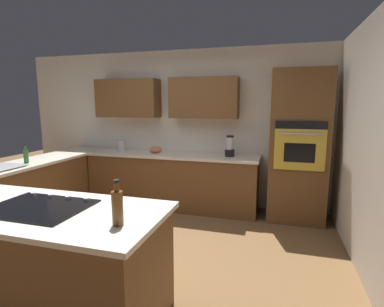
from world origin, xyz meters
The scene contains 16 objects.
ground_plane centered at (0.00, 0.00, 0.00)m, with size 14.00×14.00×0.00m, color brown.
wall_back centered at (0.06, -2.05, 1.42)m, with size 6.00×0.44×2.60m.
wall_left centered at (-2.45, -0.30, 1.30)m, with size 0.10×4.00×2.60m, color white.
lower_cabinets_back centered at (0.10, -1.72, 0.43)m, with size 2.80×0.60×0.86m, color brown.
countertop_back centered at (0.10, -1.72, 0.88)m, with size 2.84×0.64×0.04m, color silver.
lower_cabinets_side centered at (1.82, -0.55, 0.43)m, with size 0.60×2.90×0.86m, color brown.
countertop_side centered at (1.82, -0.55, 0.88)m, with size 0.64×2.94×0.04m, color silver.
island_base centered at (0.22, 0.99, 0.43)m, with size 1.94×0.83×0.86m, color brown.
island_top centered at (0.22, 0.99, 0.88)m, with size 2.02×0.91×0.04m, color silver.
wall_oven centered at (-1.85, -1.72, 1.09)m, with size 0.80×0.66×2.19m.
cooktop centered at (0.22, 0.98, 0.91)m, with size 0.76×0.56×0.03m.
blender centered at (-0.85, -1.75, 1.04)m, with size 0.15×0.15×0.33m.
mixing_bowl centered at (0.40, -1.75, 0.96)m, with size 0.21×0.21×0.12m, color #CC724C.
kettle centered at (1.05, -1.75, 0.99)m, with size 0.15×0.15×0.19m, color #B7BABF.
dish_soap_bottle centered at (1.77, -0.43, 1.00)m, with size 0.06×0.06×0.27m.
second_bottle centered at (-0.55, 1.11, 1.03)m, with size 0.08×0.08×0.31m.
Camera 1 is at (-1.55, 2.77, 1.70)m, focal length 27.54 mm.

